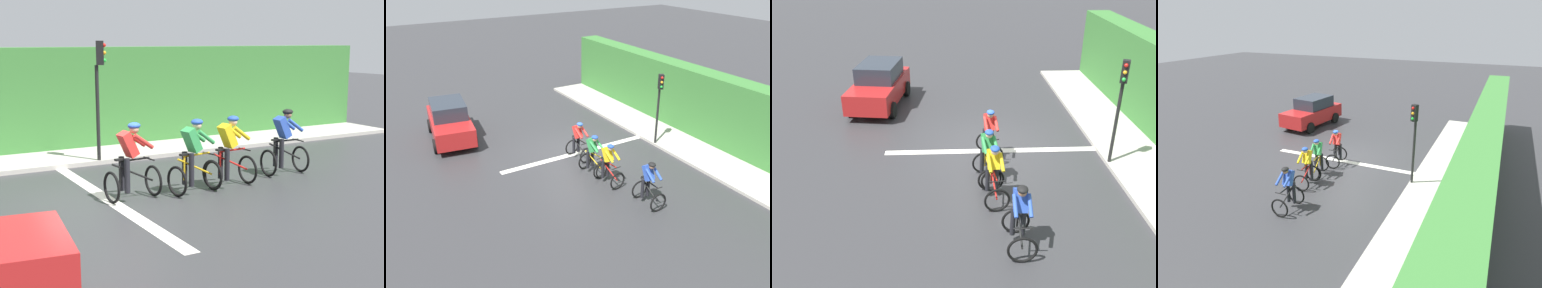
{
  "view_description": "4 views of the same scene",
  "coord_description": "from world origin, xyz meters",
  "views": [
    {
      "loc": [
        11.02,
        -4.12,
        3.37
      ],
      "look_at": [
        -0.21,
        2.3,
        1.0
      ],
      "focal_mm": 53.61,
      "sensor_mm": 36.0,
      "label": 1
    },
    {
      "loc": [
        8.4,
        14.41,
        8.12
      ],
      "look_at": [
        0.53,
        1.26,
        1.01
      ],
      "focal_mm": 39.28,
      "sensor_mm": 36.0,
      "label": 2
    },
    {
      "loc": [
        1.45,
        12.36,
        6.38
      ],
      "look_at": [
        0.96,
        1.51,
        0.94
      ],
      "focal_mm": 38.89,
      "sensor_mm": 36.0,
      "label": 3
    },
    {
      "loc": [
        -6.48,
        13.83,
        6.41
      ],
      "look_at": [
        -0.65,
        0.87,
        1.18
      ],
      "focal_mm": 32.58,
      "sensor_mm": 36.0,
      "label": 4
    }
  ],
  "objects": [
    {
      "name": "cyclist_second",
      "position": [
        0.26,
        3.03,
        0.8
      ],
      "size": [
        0.77,
        1.13,
        1.66
      ],
      "color": "black",
      "rests_on": "ground"
    },
    {
      "name": "cyclist_lead",
      "position": [
        -0.13,
        4.92,
        0.8
      ],
      "size": [
        0.69,
        1.09,
        1.66
      ],
      "color": "black",
      "rests_on": "ground"
    },
    {
      "name": "road_marking_stop_line",
      "position": [
        0.0,
        0.19,
        0.0
      ],
      "size": [
        7.0,
        0.3,
        0.01
      ],
      "primitive_type": "cube",
      "color": "silver",
      "rests_on": "ground"
    },
    {
      "name": "traffic_light_near_crossing",
      "position": [
        -3.54,
        1.34,
        2.22
      ],
      "size": [
        0.26,
        0.3,
        3.34
      ],
      "color": "black",
      "rests_on": "ground"
    },
    {
      "name": "cyclist_mid",
      "position": [
        0.31,
        2.05,
        0.8
      ],
      "size": [
        0.85,
        1.18,
        1.66
      ],
      "color": "black",
      "rests_on": "ground"
    },
    {
      "name": "car_red",
      "position": [
        4.2,
        -4.24,
        0.87
      ],
      "size": [
        2.3,
        4.29,
        1.76
      ],
      "color": "#B21E1E",
      "rests_on": "ground"
    },
    {
      "name": "ground_plane",
      "position": [
        0.0,
        0.0,
        0.0
      ],
      "size": [
        80.0,
        80.0,
        0.0
      ],
      "primitive_type": "plane",
      "color": "#333335"
    },
    {
      "name": "cyclist_fourth",
      "position": [
        0.12,
        0.62,
        0.8
      ],
      "size": [
        0.8,
        1.15,
        1.66
      ],
      "color": "black",
      "rests_on": "ground"
    }
  ]
}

